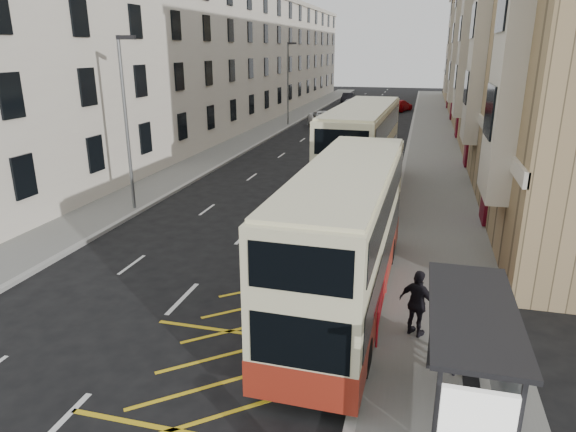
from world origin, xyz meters
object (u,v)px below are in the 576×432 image
(pedestrian_mid, at_px, (485,347))
(pedestrian_far, at_px, (418,304))
(double_decker_rear, at_px, (361,150))
(white_van, at_px, (324,120))
(double_decker_front, at_px, (345,237))
(pedestrian_near, at_px, (449,345))
(car_silver, at_px, (349,104))
(street_lamp_far, at_px, (288,79))
(street_lamp_near, at_px, (126,115))
(bus_shelter, at_px, (480,353))
(car_red, at_px, (400,105))
(car_dark, at_px, (348,98))

(pedestrian_mid, height_order, pedestrian_far, pedestrian_far)
(double_decker_rear, distance_m, white_van, 24.56)
(pedestrian_far, bearing_deg, white_van, -46.01)
(double_decker_front, relative_size, pedestrian_far, 5.85)
(pedestrian_near, height_order, car_silver, pedestrian_near)
(double_decker_front, height_order, pedestrian_near, double_decker_front)
(pedestrian_far, bearing_deg, street_lamp_far, -41.02)
(double_decker_rear, distance_m, pedestrian_mid, 16.74)
(pedestrian_mid, distance_m, pedestrian_far, 2.25)
(street_lamp_near, xyz_separation_m, white_van, (3.84, 29.38, -3.83))
(double_decker_front, relative_size, pedestrian_mid, 6.48)
(bus_shelter, distance_m, white_van, 43.18)
(double_decker_rear, height_order, pedestrian_mid, double_decker_rear)
(double_decker_rear, relative_size, white_van, 2.06)
(street_lamp_near, height_order, pedestrian_mid, street_lamp_near)
(double_decker_front, xyz_separation_m, car_red, (-0.93, 53.14, -1.52))
(pedestrian_near, bearing_deg, pedestrian_mid, 177.40)
(pedestrian_far, xyz_separation_m, car_silver, (-9.66, 55.41, -0.41))
(street_lamp_near, height_order, car_red, street_lamp_near)
(street_lamp_far, distance_m, car_red, 19.57)
(bus_shelter, xyz_separation_m, pedestrian_mid, (0.44, 2.17, -1.14))
(bus_shelter, relative_size, pedestrian_far, 2.26)
(pedestrian_far, height_order, car_dark, pedestrian_far)
(car_silver, bearing_deg, car_red, 2.20)
(pedestrian_far, relative_size, car_red, 0.38)
(double_decker_rear, distance_m, car_silver, 41.60)
(street_lamp_far, height_order, car_dark, street_lamp_far)
(double_decker_front, xyz_separation_m, white_van, (-7.51, 36.43, -1.42))
(double_decker_front, height_order, white_van, double_decker_front)
(pedestrian_near, bearing_deg, car_red, -88.27)
(street_lamp_far, xyz_separation_m, double_decker_front, (11.35, -37.05, -2.41))
(street_lamp_near, bearing_deg, double_decker_rear, 29.13)
(street_lamp_near, relative_size, white_van, 1.37)
(pedestrian_near, xyz_separation_m, car_silver, (-10.43, 57.02, -0.26))
(street_lamp_far, height_order, car_red, street_lamp_far)
(pedestrian_far, distance_m, car_red, 54.79)
(pedestrian_near, relative_size, white_van, 0.27)
(car_silver, relative_size, car_red, 0.81)
(street_lamp_far, distance_m, pedestrian_mid, 43.13)
(pedestrian_near, distance_m, pedestrian_far, 1.79)
(pedestrian_near, distance_m, pedestrian_mid, 0.80)
(car_red, bearing_deg, street_lamp_near, 95.34)
(car_dark, bearing_deg, pedestrian_far, -80.77)
(street_lamp_far, relative_size, car_silver, 2.01)
(bus_shelter, height_order, car_silver, bus_shelter)
(car_silver, distance_m, car_red, 6.54)
(pedestrian_near, bearing_deg, pedestrian_far, -66.81)
(pedestrian_mid, bearing_deg, double_decker_rear, 75.26)
(street_lamp_far, distance_m, double_decker_rear, 26.45)
(pedestrian_near, xyz_separation_m, car_red, (-3.92, 56.31, -0.22))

